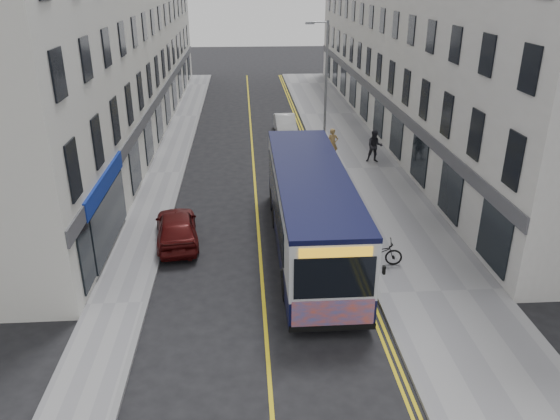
{
  "coord_description": "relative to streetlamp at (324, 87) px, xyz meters",
  "views": [
    {
      "loc": [
        -0.53,
        -17.21,
        10.34
      ],
      "look_at": [
        0.85,
        2.86,
        1.6
      ],
      "focal_mm": 35.0,
      "sensor_mm": 36.0,
      "label": 1
    }
  ],
  "objects": [
    {
      "name": "car_white",
      "position": [
        -1.79,
        5.92,
        -3.73
      ],
      "size": [
        1.45,
        3.99,
        1.31
      ],
      "primitive_type": "imported",
      "rotation": [
        0.0,
        0.0,
        0.02
      ],
      "color": "silver",
      "rests_on": "ground"
    },
    {
      "name": "road_centre_line",
      "position": [
        -4.17,
        -2.0,
        -4.38
      ],
      "size": [
        0.12,
        64.0,
        0.01
      ],
      "primitive_type": "cube",
      "color": "gold",
      "rests_on": "ground"
    },
    {
      "name": "pedestrian_near",
      "position": [
        0.57,
        -0.18,
        -3.35
      ],
      "size": [
        0.67,
        0.44,
        1.83
      ],
      "primitive_type": "imported",
      "rotation": [
        0.0,
        0.0,
        0.01
      ],
      "color": "olive",
      "rests_on": "pavement_east"
    },
    {
      "name": "city_bus",
      "position": [
        -2.17,
        -11.68,
        -2.51
      ],
      "size": [
        2.75,
        11.79,
        3.42
      ],
      "color": "black",
      "rests_on": "ground"
    },
    {
      "name": "kerb_west",
      "position": [
        -8.17,
        -2.0,
        -4.32
      ],
      "size": [
        0.18,
        64.0,
        0.13
      ],
      "primitive_type": "cube",
      "color": "slate",
      "rests_on": "ground"
    },
    {
      "name": "bicycle",
      "position": [
        0.23,
        -13.19,
        -3.76
      ],
      "size": [
        1.98,
        0.89,
        1.01
      ],
      "primitive_type": "imported",
      "rotation": [
        0.0,
        0.0,
        1.45
      ],
      "color": "black",
      "rests_on": "pavement_east"
    },
    {
      "name": "streetlamp",
      "position": [
        0.0,
        0.0,
        0.0
      ],
      "size": [
        1.32,
        0.18,
        8.0
      ],
      "color": "gray",
      "rests_on": "ground"
    },
    {
      "name": "terrace_east",
      "position": [
        7.33,
        7.0,
        2.12
      ],
      "size": [
        6.0,
        46.0,
        13.0
      ],
      "primitive_type": "cube",
      "color": "silver",
      "rests_on": "ground"
    },
    {
      "name": "terrace_west",
      "position": [
        -13.17,
        7.0,
        2.12
      ],
      "size": [
        6.0,
        46.0,
        13.0
      ],
      "primitive_type": "cube",
      "color": "silver",
      "rests_on": "ground"
    },
    {
      "name": "ground",
      "position": [
        -4.17,
        -14.0,
        -4.38
      ],
      "size": [
        140.0,
        140.0,
        0.0
      ],
      "primitive_type": "plane",
      "color": "black",
      "rests_on": "ground"
    },
    {
      "name": "road_dbl_yellow_outer",
      "position": [
        -0.42,
        -2.0,
        -4.38
      ],
      "size": [
        0.1,
        64.0,
        0.01
      ],
      "primitive_type": "cube",
      "color": "gold",
      "rests_on": "ground"
    },
    {
      "name": "pavement_east",
      "position": [
        2.08,
        -2.0,
        -4.32
      ],
      "size": [
        4.5,
        64.0,
        0.12
      ],
      "primitive_type": "cube",
      "color": "gray",
      "rests_on": "ground"
    },
    {
      "name": "pedestrian_far",
      "position": [
        2.93,
        -0.96,
        -3.31
      ],
      "size": [
        1.01,
        0.84,
        1.9
      ],
      "primitive_type": "imported",
      "rotation": [
        0.0,
        0.0,
        -0.13
      ],
      "color": "black",
      "rests_on": "pavement_east"
    },
    {
      "name": "kerb_east",
      "position": [
        -0.17,
        -2.0,
        -4.32
      ],
      "size": [
        0.18,
        64.0,
        0.13
      ],
      "primitive_type": "cube",
      "color": "slate",
      "rests_on": "ground"
    },
    {
      "name": "road_dbl_yellow_inner",
      "position": [
        -0.62,
        -2.0,
        -4.38
      ],
      "size": [
        0.1,
        64.0,
        0.01
      ],
      "primitive_type": "cube",
      "color": "gold",
      "rests_on": "ground"
    },
    {
      "name": "car_maroon",
      "position": [
        -7.57,
        -10.59,
        -3.67
      ],
      "size": [
        2.21,
        4.34,
        1.42
      ],
      "primitive_type": "imported",
      "rotation": [
        0.0,
        0.0,
        3.27
      ],
      "color": "#4B0C0C",
      "rests_on": "ground"
    },
    {
      "name": "pavement_west",
      "position": [
        -9.17,
        -2.0,
        -4.32
      ],
      "size": [
        2.0,
        64.0,
        0.12
      ],
      "primitive_type": "cube",
      "color": "gray",
      "rests_on": "ground"
    }
  ]
}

